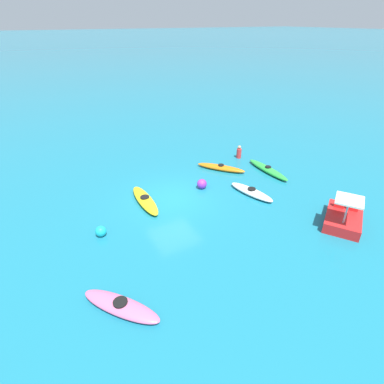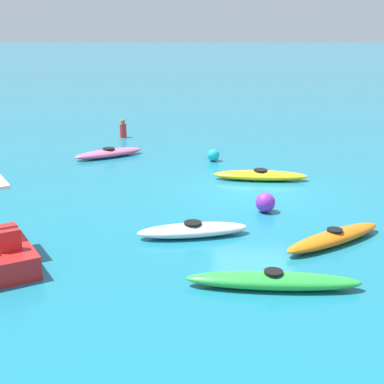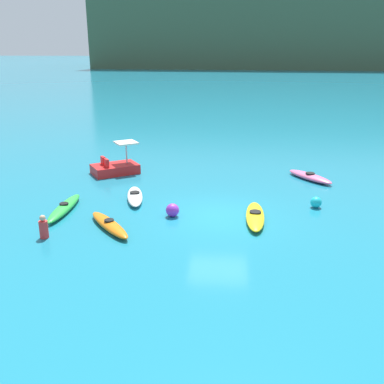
{
  "view_description": "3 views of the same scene",
  "coord_description": "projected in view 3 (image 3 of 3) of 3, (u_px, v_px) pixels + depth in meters",
  "views": [
    {
      "loc": [
        5.93,
        12.56,
        8.26
      ],
      "look_at": [
        -0.89,
        0.48,
        0.37
      ],
      "focal_mm": 28.57,
      "sensor_mm": 36.0,
      "label": 1
    },
    {
      "loc": [
        -15.91,
        1.12,
        4.76
      ],
      "look_at": [
        -2.67,
        1.81,
        0.78
      ],
      "focal_mm": 49.42,
      "sensor_mm": 36.0,
      "label": 2
    },
    {
      "loc": [
        0.21,
        -16.71,
        6.63
      ],
      "look_at": [
        -1.27,
        1.86,
        0.39
      ],
      "focal_mm": 40.87,
      "sensor_mm": 36.0,
      "label": 3
    }
  ],
  "objects": [
    {
      "name": "headland_cliff",
      "position": [
        276.0,
        29.0,
        142.19
      ],
      "size": [
        113.49,
        51.98,
        23.7
      ],
      "primitive_type": "cube",
      "rotation": [
        0.0,
        0.0,
        -0.06
      ],
      "color": "#42563D",
      "rests_on": "ground_plane"
    },
    {
      "name": "kayak_yellow",
      "position": [
        255.0,
        216.0,
        17.48
      ],
      "size": [
        0.84,
        3.17,
        0.37
      ],
      "color": "yellow",
      "rests_on": "ground_plane"
    },
    {
      "name": "person_by_kayaks",
      "position": [
        44.0,
        228.0,
        15.79
      ],
      "size": [
        0.4,
        0.4,
        0.88
      ],
      "color": "red",
      "rests_on": "ground_plane"
    },
    {
      "name": "buoy_purple",
      "position": [
        172.0,
        210.0,
        17.8
      ],
      "size": [
        0.55,
        0.55,
        0.55
      ],
      "primitive_type": "sphere",
      "color": "purple",
      "rests_on": "ground_plane"
    },
    {
      "name": "pedal_boat_red",
      "position": [
        115.0,
        167.0,
        23.84
      ],
      "size": [
        2.83,
        2.56,
        1.68
      ],
      "color": "red",
      "rests_on": "ground_plane"
    },
    {
      "name": "buoy_cyan",
      "position": [
        316.0,
        202.0,
        18.79
      ],
      "size": [
        0.48,
        0.48,
        0.48
      ],
      "primitive_type": "sphere",
      "color": "#19B7C6",
      "rests_on": "ground_plane"
    },
    {
      "name": "kayak_pink",
      "position": [
        310.0,
        177.0,
        22.75
      ],
      "size": [
        2.31,
        2.76,
        0.37
      ],
      "color": "pink",
      "rests_on": "ground_plane"
    },
    {
      "name": "ground_plane",
      "position": [
        219.0,
        216.0,
        17.92
      ],
      "size": [
        600.0,
        600.0,
        0.0
      ],
      "primitive_type": "plane",
      "color": "#19728C"
    },
    {
      "name": "kayak_white",
      "position": [
        135.0,
        196.0,
        19.79
      ],
      "size": [
        1.27,
        2.81,
        0.37
      ],
      "color": "white",
      "rests_on": "ground_plane"
    },
    {
      "name": "kayak_green",
      "position": [
        64.0,
        208.0,
        18.38
      ],
      "size": [
        0.61,
        3.42,
        0.37
      ],
      "color": "green",
      "rests_on": "ground_plane"
    },
    {
      "name": "kayak_orange",
      "position": [
        109.0,
        225.0,
        16.64
      ],
      "size": [
        2.34,
        2.77,
        0.37
      ],
      "color": "orange",
      "rests_on": "ground_plane"
    }
  ]
}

